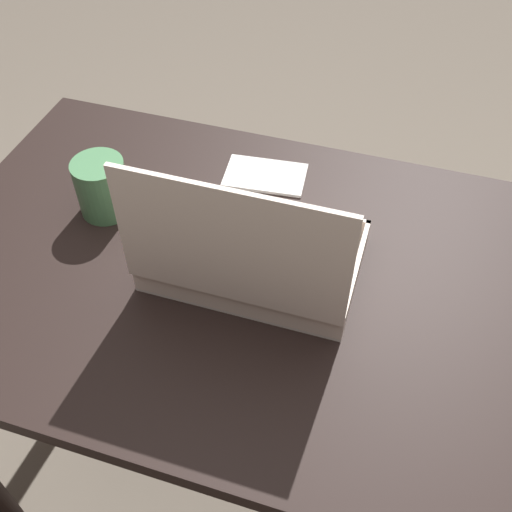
# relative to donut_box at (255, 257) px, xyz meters

# --- Properties ---
(ground_plane) EXTENTS (8.00, 8.00, 0.00)m
(ground_plane) POSITION_rel_donut_box_xyz_m (-0.02, -0.01, -0.80)
(ground_plane) COLOR #6B6054
(dining_table) EXTENTS (1.19, 0.72, 0.75)m
(dining_table) POSITION_rel_donut_box_xyz_m (-0.02, -0.01, -0.16)
(dining_table) COLOR black
(dining_table) RESTS_ON ground_plane
(donut_box) EXTENTS (0.34, 0.23, 0.26)m
(donut_box) POSITION_rel_donut_box_xyz_m (0.00, 0.00, 0.00)
(donut_box) COLOR silver
(donut_box) RESTS_ON dining_table
(coffee_mug) EXTENTS (0.09, 0.09, 0.11)m
(coffee_mug) POSITION_rel_donut_box_xyz_m (0.31, -0.08, 0.01)
(coffee_mug) COLOR #4C8456
(coffee_mug) RESTS_ON dining_table
(paper_napkin) EXTENTS (0.16, 0.11, 0.01)m
(paper_napkin) POSITION_rel_donut_box_xyz_m (0.06, -0.25, -0.05)
(paper_napkin) COLOR white
(paper_napkin) RESTS_ON dining_table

